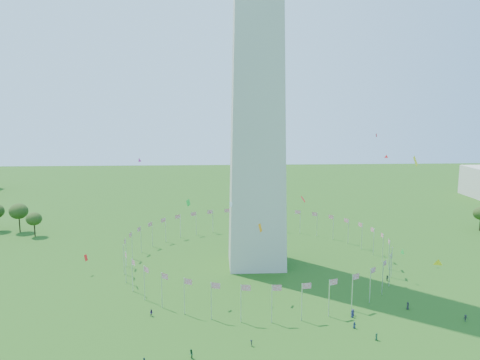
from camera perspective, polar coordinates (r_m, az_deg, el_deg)
The scene contains 4 objects.
ground at distance 102.44m, azimuth 4.57°, elevation -19.39°, with size 600.00×600.00×0.00m, color #1C4911.
flag_ring at distance 146.65m, azimuth 2.00°, elevation -8.54°, with size 80.24×80.24×9.00m.
crowd at distance 104.96m, azimuth 12.88°, elevation -18.32°, with size 85.90×72.88×1.93m.
kites_aloft at distance 117.59m, azimuth 8.47°, elevation -4.86°, with size 100.17×76.52×36.10m.
Camera 1 is at (-12.42, -89.30, 48.64)m, focal length 35.00 mm.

